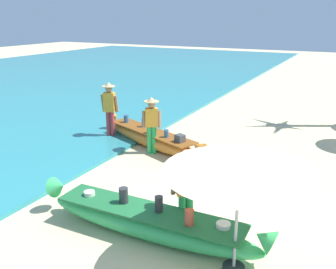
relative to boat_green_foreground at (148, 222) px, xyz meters
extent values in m
plane|color=beige|center=(0.95, 0.69, -0.29)|extent=(80.00, 80.00, 0.00)
ellipsoid|color=#38B760|center=(0.00, 0.00, -0.04)|extent=(4.32, 0.78, 0.51)
cone|color=#38B760|center=(2.10, 0.03, 0.27)|extent=(0.42, 0.43, 0.50)
cone|color=#38B760|center=(-2.11, -0.03, 0.27)|extent=(0.42, 0.43, 0.50)
cube|color=#1E6435|center=(0.00, 0.00, 0.22)|extent=(3.63, 0.78, 0.04)
cylinder|color=silver|center=(-1.34, 0.00, 0.27)|extent=(0.22, 0.22, 0.10)
cylinder|color=#2D2D33|center=(-0.56, 0.06, 0.37)|extent=(0.18, 0.18, 0.32)
cylinder|color=#2D2D33|center=(0.19, 0.07, 0.37)|extent=(0.15, 0.15, 0.32)
cylinder|color=#B74C38|center=(0.86, -0.09, 0.36)|extent=(0.16, 0.16, 0.30)
cylinder|color=silver|center=(1.40, 0.09, 0.27)|extent=(0.24, 0.24, 0.10)
ellipsoid|color=orange|center=(-2.43, 4.33, -0.05)|extent=(4.17, 2.20, 0.49)
cone|color=orange|center=(-0.52, 3.56, 0.24)|extent=(0.52, 0.53, 0.48)
cone|color=orange|center=(-4.35, 5.10, 0.24)|extent=(0.52, 0.53, 0.48)
cube|color=brown|center=(-2.43, 4.33, 0.19)|extent=(3.55, 1.96, 0.04)
cylinder|color=#386699|center=(-3.63, 4.80, 0.33)|extent=(0.17, 0.17, 0.27)
cylinder|color=#386699|center=(-2.84, 4.62, 0.34)|extent=(0.14, 0.14, 0.29)
cylinder|color=silver|center=(-2.28, 4.14, 0.34)|extent=(0.18, 0.18, 0.29)
cylinder|color=#386699|center=(-1.70, 4.00, 0.32)|extent=(0.14, 0.14, 0.25)
cube|color=#424247|center=(-1.17, 3.80, 0.31)|extent=(0.31, 0.30, 0.23)
cylinder|color=green|center=(-2.03, 3.86, 0.12)|extent=(0.14, 0.14, 0.83)
cylinder|color=green|center=(-2.16, 3.80, 0.12)|extent=(0.14, 0.14, 0.83)
cube|color=gold|center=(-2.10, 3.83, 0.81)|extent=(0.42, 0.37, 0.54)
cylinder|color=#9E7051|center=(-1.88, 3.92, 0.76)|extent=(0.17, 0.21, 0.50)
cylinder|color=#9E7051|center=(-2.29, 3.70, 0.76)|extent=(0.17, 0.21, 0.50)
sphere|color=#9E7051|center=(-2.10, 3.83, 1.20)|extent=(0.22, 0.22, 0.22)
cylinder|color=tan|center=(-2.10, 3.83, 1.28)|extent=(0.44, 0.44, 0.02)
cone|color=tan|center=(-2.10, 3.83, 1.35)|extent=(0.26, 0.26, 0.12)
cylinder|color=green|center=(0.49, 0.43, 0.10)|extent=(0.14, 0.14, 0.78)
cylinder|color=green|center=(0.60, 0.51, 0.10)|extent=(0.14, 0.14, 0.78)
cube|color=gold|center=(0.54, 0.47, 0.80)|extent=(0.42, 0.40, 0.64)
cylinder|color=#9E7051|center=(0.35, 0.34, 0.75)|extent=(0.20, 0.22, 0.58)
cylinder|color=#9E7051|center=(0.71, 0.63, 0.75)|extent=(0.20, 0.22, 0.58)
sphere|color=#9E7051|center=(0.54, 0.47, 1.24)|extent=(0.22, 0.22, 0.22)
cylinder|color=#B2383D|center=(-4.09, 4.43, 0.16)|extent=(0.14, 0.14, 0.92)
cylinder|color=#B2383D|center=(-3.96, 4.46, 0.16)|extent=(0.14, 0.14, 0.92)
cube|color=gold|center=(-4.02, 4.44, 0.94)|extent=(0.41, 0.31, 0.63)
cylinder|color=#9E7051|center=(-4.25, 4.40, 0.89)|extent=(0.14, 0.22, 0.58)
cylinder|color=#9E7051|center=(-3.81, 4.53, 0.89)|extent=(0.14, 0.22, 0.58)
sphere|color=#9E7051|center=(-4.02, 4.44, 1.38)|extent=(0.22, 0.22, 0.22)
cylinder|color=tan|center=(-4.02, 4.44, 1.46)|extent=(0.44, 0.44, 0.02)
cone|color=tan|center=(-4.02, 4.44, 1.53)|extent=(0.26, 0.26, 0.12)
cylinder|color=#B7B7BC|center=(1.70, -0.20, 0.75)|extent=(0.05, 0.05, 2.09)
cone|color=silver|center=(1.70, -0.20, 1.62)|extent=(2.34, 2.34, 0.39)
cylinder|color=#333338|center=(1.70, -0.20, -0.26)|extent=(0.36, 0.36, 0.06)
camera|label=1|loc=(3.06, -5.16, 3.61)|focal=39.58mm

